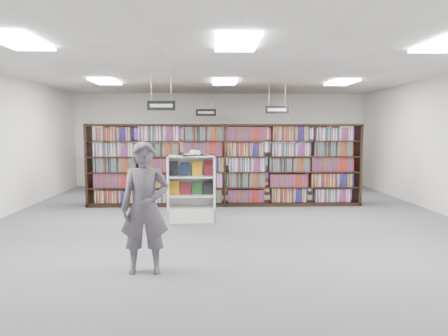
{
  "coord_description": "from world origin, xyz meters",
  "views": [
    {
      "loc": [
        -0.38,
        -9.21,
        1.95
      ],
      "look_at": [
        -0.06,
        0.5,
        1.1
      ],
      "focal_mm": 35.0,
      "sensor_mm": 36.0,
      "label": 1
    }
  ],
  "objects_px": {
    "endcap_display": "(191,199)",
    "open_book": "(196,154)",
    "shopper": "(145,208)",
    "bookshelf_row_near": "(225,165)"
  },
  "relations": [
    {
      "from": "endcap_display",
      "to": "shopper",
      "type": "bearing_deg",
      "value": -100.4
    },
    {
      "from": "open_book",
      "to": "shopper",
      "type": "relative_size",
      "value": 0.46
    },
    {
      "from": "bookshelf_row_near",
      "to": "endcap_display",
      "type": "xyz_separation_m",
      "value": [
        -0.78,
        -1.94,
        -0.58
      ]
    },
    {
      "from": "bookshelf_row_near",
      "to": "endcap_display",
      "type": "bearing_deg",
      "value": -111.82
    },
    {
      "from": "endcap_display",
      "to": "shopper",
      "type": "height_order",
      "value": "shopper"
    },
    {
      "from": "endcap_display",
      "to": "open_book",
      "type": "relative_size",
      "value": 1.73
    },
    {
      "from": "open_book",
      "to": "shopper",
      "type": "bearing_deg",
      "value": -124.58
    },
    {
      "from": "endcap_display",
      "to": "shopper",
      "type": "distance_m",
      "value": 3.45
    },
    {
      "from": "open_book",
      "to": "shopper",
      "type": "height_order",
      "value": "shopper"
    },
    {
      "from": "endcap_display",
      "to": "open_book",
      "type": "distance_m",
      "value": 0.97
    }
  ]
}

